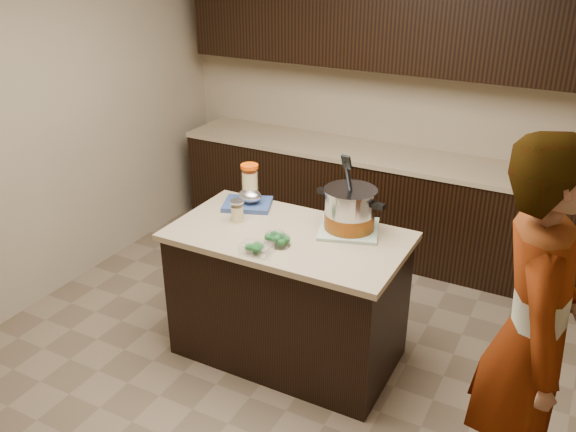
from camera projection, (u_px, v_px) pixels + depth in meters
name	position (u px, v px, depth m)	size (l,w,h in m)	color
ground_plane	(288.00, 352.00, 4.13)	(4.00, 4.00, 0.00)	brown
room_shell	(288.00, 104.00, 3.40)	(4.04, 4.04, 2.72)	tan
back_cabinets	(384.00, 147.00, 5.12)	(3.60, 0.63, 2.33)	black
island	(288.00, 295.00, 3.94)	(1.46, 0.81, 0.90)	black
dish_towel	(349.00, 229.00, 3.79)	(0.36, 0.36, 0.02)	#527B58
stock_pot	(350.00, 212.00, 3.74)	(0.46, 0.37, 0.47)	#B7B7BC
lemonade_pitcher	(250.00, 186.00, 4.09)	(0.14, 0.14, 0.28)	#CEBD7E
mason_jar	(237.00, 211.00, 3.89)	(0.12, 0.12, 0.15)	#CEBD7E
broccoli_tub_left	(280.00, 242.00, 3.60)	(0.16, 0.16, 0.06)	silver
broccoli_tub_right	(275.00, 239.00, 3.62)	(0.17, 0.17, 0.06)	silver
broccoli_tub_rect	(257.00, 249.00, 3.51)	(0.18, 0.14, 0.06)	silver
blue_tray	(249.00, 201.00, 4.10)	(0.38, 0.35, 0.12)	navy
person	(531.00, 340.00, 2.69)	(0.70, 0.46, 1.91)	gray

